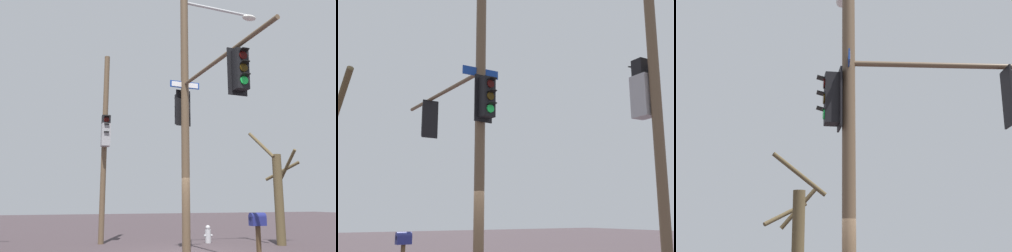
% 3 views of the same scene
% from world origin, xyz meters
% --- Properties ---
extents(main_signal_pole_assembly, '(3.70, 5.91, 9.41)m').
position_xyz_m(main_signal_pole_assembly, '(0.08, -0.76, 5.12)').
color(main_signal_pole_assembly, brown).
rests_on(main_signal_pole_assembly, ground).
extents(secondary_pole_assembly, '(0.38, 0.78, 8.16)m').
position_xyz_m(secondary_pole_assembly, '(-2.17, 3.83, 4.29)').
color(secondary_pole_assembly, brown).
rests_on(secondary_pole_assembly, ground).
extents(mailbox, '(0.45, 0.25, 1.41)m').
position_xyz_m(mailbox, '(1.10, -2.58, 1.11)').
color(mailbox, '#4C3823').
rests_on(mailbox, ground).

